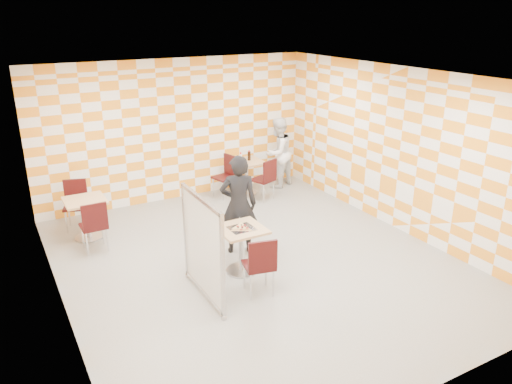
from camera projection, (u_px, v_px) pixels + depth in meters
room_shell at (240, 167)px, 8.17m from camera, size 7.00×7.00×7.00m
main_table at (241, 242)px, 7.78m from camera, size 0.70×0.70×0.75m
second_table at (246, 171)px, 11.16m from camera, size 0.70×0.70×0.75m
empty_table at (86, 212)px, 8.93m from camera, size 0.70×0.70×0.75m
chair_main_front at (261, 262)px, 7.08m from camera, size 0.50×0.51×0.92m
chair_second_front at (266, 177)px, 10.71m from camera, size 0.54×0.55×0.92m
chair_second_side at (227, 173)px, 10.98m from camera, size 0.52×0.51×0.92m
chair_empty_near at (94, 223)px, 8.39m from camera, size 0.43×0.44×0.92m
chair_empty_far at (76, 200)px, 9.39m from camera, size 0.53×0.54×0.92m
partition at (203, 248)px, 6.98m from camera, size 0.08×1.38×1.55m
man_dark at (239, 205)px, 8.33m from camera, size 0.73×0.62×1.71m
man_white at (278, 153)px, 11.49m from camera, size 0.96×0.87×1.63m
pizza_on_foil at (241, 227)px, 7.68m from camera, size 0.40×0.40×0.04m
sport_bottle at (241, 157)px, 11.06m from camera, size 0.06×0.06×0.20m
soda_bottle at (249, 156)px, 11.11m from camera, size 0.07×0.07×0.23m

